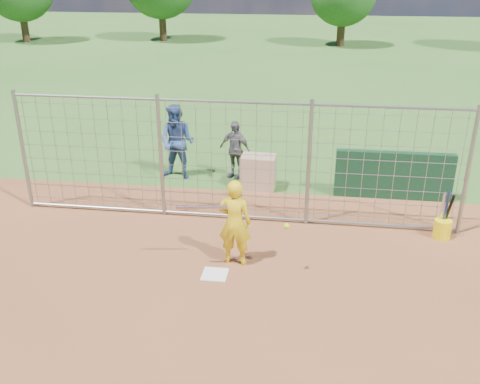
# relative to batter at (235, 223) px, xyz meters

# --- Properties ---
(ground) EXTENTS (100.00, 100.00, 0.00)m
(ground) POSITION_rel_batter_xyz_m (-0.28, -0.26, -0.80)
(ground) COLOR #2D591E
(ground) RESTS_ON ground
(home_plate) EXTENTS (0.43, 0.43, 0.02)m
(home_plate) POSITION_rel_batter_xyz_m (-0.28, -0.46, -0.79)
(home_plate) COLOR silver
(home_plate) RESTS_ON ground
(dugout_wall) EXTENTS (2.60, 0.20, 1.10)m
(dugout_wall) POSITION_rel_batter_xyz_m (3.12, 3.34, -0.25)
(dugout_wall) COLOR #11381E
(dugout_wall) RESTS_ON ground
(batter) EXTENTS (0.60, 0.41, 1.60)m
(batter) POSITION_rel_batter_xyz_m (0.00, 0.00, 0.00)
(batter) COLOR gold
(batter) RESTS_ON ground
(bystander_a) EXTENTS (1.00, 0.84, 1.85)m
(bystander_a) POSITION_rel_batter_xyz_m (-2.00, 3.89, 0.13)
(bystander_a) COLOR navy
(bystander_a) RESTS_ON ground
(bystander_b) EXTENTS (0.92, 0.67, 1.45)m
(bystander_b) POSITION_rel_batter_xyz_m (-0.61, 4.13, -0.07)
(bystander_b) COLOR #56575B
(bystander_b) RESTS_ON ground
(equipment_bin) EXTENTS (0.82, 0.59, 0.80)m
(equipment_bin) POSITION_rel_batter_xyz_m (0.04, 3.52, -0.40)
(equipment_bin) COLOR tan
(equipment_bin) RESTS_ON ground
(equipment_in_play) EXTENTS (1.91, 0.20, 0.36)m
(equipment_in_play) POSITION_rel_batter_xyz_m (-0.16, -0.32, 0.34)
(equipment_in_play) COLOR silver
(equipment_in_play) RESTS_ON ground
(bucket_with_bats) EXTENTS (0.34, 0.40, 0.98)m
(bucket_with_bats) POSITION_rel_batter_xyz_m (3.86, 1.50, -0.55)
(bucket_with_bats) COLOR yellow
(bucket_with_bats) RESTS_ON ground
(backstop_fence) EXTENTS (9.08, 0.08, 2.60)m
(backstop_fence) POSITION_rel_batter_xyz_m (-0.28, 1.74, 0.46)
(backstop_fence) COLOR gray
(backstop_fence) RESTS_ON ground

